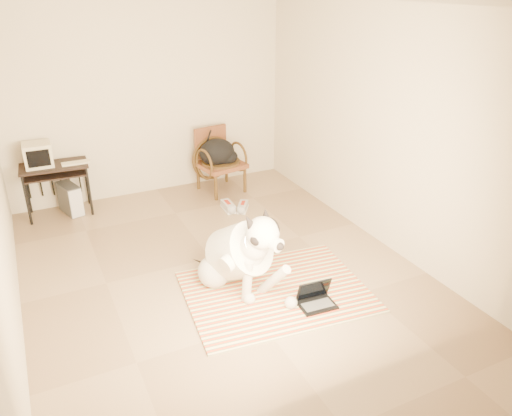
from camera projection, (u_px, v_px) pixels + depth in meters
floor at (211, 258)px, 5.69m from camera, size 4.50×4.50×0.00m
ceiling at (199, 3)px, 4.55m from camera, size 4.50×4.50×0.00m
wall_back at (148, 100)px, 6.96m from camera, size 4.50×0.00×4.50m
wall_front at (326, 239)px, 3.29m from camera, size 4.50×0.00×4.50m
wall_right at (364, 122)px, 5.91m from camera, size 0.00×4.50×4.50m
rug at (276, 291)px, 5.08m from camera, size 1.93×1.56×0.02m
dog at (239, 254)px, 4.99m from camera, size 0.75×1.28×1.01m
laptop at (316, 299)px, 4.84m from camera, size 0.37×0.28×0.25m
computer_desk at (55, 172)px, 6.50m from camera, size 0.87×0.52×0.70m
crt_monitor at (38, 155)px, 6.37m from camera, size 0.34×0.33×0.30m
desk_keyboard at (76, 163)px, 6.50m from camera, size 0.35×0.13×0.02m
pc_tower at (70, 199)px, 6.70m from camera, size 0.29×0.47×0.41m
rattan_chair at (219, 160)px, 7.33m from camera, size 0.70×0.68×0.92m
backpack at (219, 153)px, 7.21m from camera, size 0.55×0.43×0.38m
sneaker_left at (228, 207)px, 6.85m from camera, size 0.14×0.32×0.11m
sneaker_right at (243, 207)px, 6.84m from camera, size 0.26×0.30×0.10m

